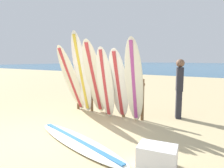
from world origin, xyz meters
The scene contains 12 objects.
ground_plane centered at (0.00, 0.00, 0.00)m, with size 120.00×120.00×0.00m, color tan.
ocean_water centered at (0.00, 58.00, 0.00)m, with size 120.00×80.00×0.01m, color #1E5984.
surfboard_rack centered at (0.00, 2.43, 0.70)m, with size 2.51×0.09×1.18m.
surfboard_leaning_far_left centered at (-1.07, 1.98, 1.08)m, with size 0.59×1.11×2.16m.
surfboard_leaning_left centered at (-0.68, 2.04, 1.28)m, with size 0.58×0.81×2.56m.
surfboard_leaning_center_left centered at (-0.24, 2.10, 1.15)m, with size 0.73×1.08×2.30m.
surfboard_leaning_center centered at (0.24, 1.99, 1.04)m, with size 0.53×0.53×2.08m.
surfboard_leaning_center_right centered at (0.61, 2.10, 1.01)m, with size 0.61×0.79×2.03m.
surfboard_leaning_right centered at (1.11, 2.06, 1.15)m, with size 0.56×0.62×2.30m.
surfboard_lying_on_sand centered at (0.70, 0.29, 0.04)m, with size 2.94×1.27×0.08m.
beachgoer_standing centered at (2.02, 3.18, 0.95)m, with size 0.26×0.32×1.73m.
cooler_box centered at (2.40, 0.28, 0.18)m, with size 0.60×0.40×0.36m, color white.
Camera 1 is at (3.38, -2.60, 1.72)m, focal length 31.50 mm.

